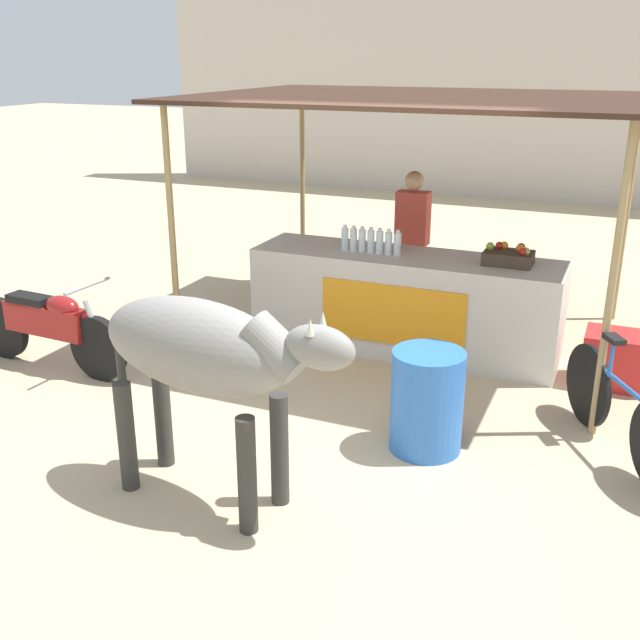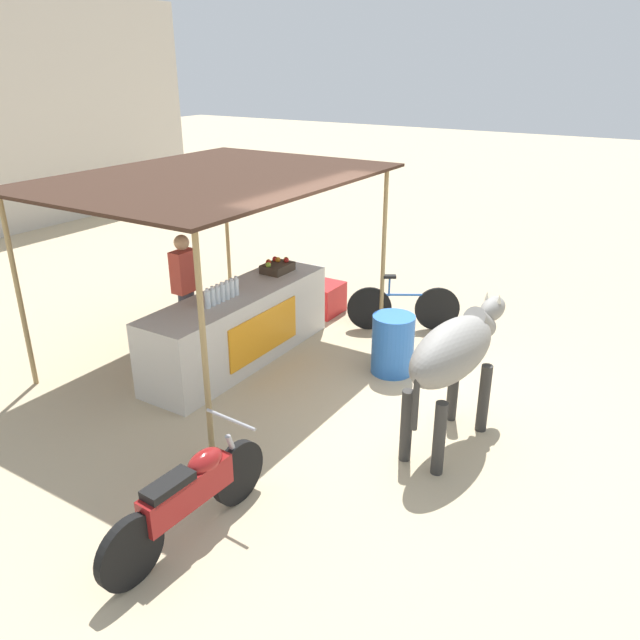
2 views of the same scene
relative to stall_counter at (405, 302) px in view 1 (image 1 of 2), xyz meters
name	(u,v)px [view 1 (image 1 of 2)]	position (x,y,z in m)	size (l,w,h in m)	color
ground_plane	(316,448)	(0.00, -2.20, -0.48)	(60.00, 60.00, 0.00)	tan
building_wall_far	(544,64)	(0.00, 8.74, 2.10)	(16.00, 0.50, 5.17)	beige
stall_counter	(405,302)	(0.00, 0.00, 0.00)	(3.00, 0.82, 0.96)	beige
stall_awning	(422,105)	(0.00, 0.30, 1.85)	(4.20, 3.20, 2.42)	#382319
water_bottle_row	(371,241)	(-0.35, -0.05, 0.59)	(0.61, 0.07, 0.25)	silver
fruit_crate	(509,256)	(0.96, 0.06, 0.55)	(0.44, 0.32, 0.18)	#3F3326
vendor_behind_counter	(412,247)	(-0.17, 0.75, 0.37)	(0.34, 0.22, 1.65)	#383842
cooler_box	(619,359)	(2.01, -0.10, -0.24)	(0.60, 0.44, 0.48)	red
water_barrel	(427,401)	(0.75, -1.87, -0.09)	(0.54, 0.54, 0.78)	blue
cow	(204,354)	(-0.38, -3.07, 0.55)	(1.85, 0.68, 1.44)	gray
motorcycle_parked	(49,325)	(-2.87, -1.78, -0.05)	(1.80, 0.55, 0.90)	black
bicycle_leaning	(620,411)	(2.07, -1.40, -0.13)	(0.89, 1.44, 0.85)	black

